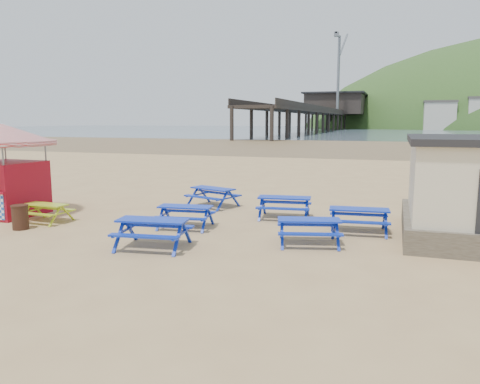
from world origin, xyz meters
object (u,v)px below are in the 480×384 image
(picnic_table_blue_a, at_px, (213,197))
(ice_cream_kiosk, at_px, (4,158))
(picnic_table_blue_b, at_px, (284,208))
(picnic_table_yellow, at_px, (46,213))
(litter_bin, at_px, (20,217))

(picnic_table_blue_a, height_order, ice_cream_kiosk, ice_cream_kiosk)
(picnic_table_blue_b, relative_size, picnic_table_yellow, 1.28)
(picnic_table_blue_a, bearing_deg, picnic_table_yellow, -115.12)
(ice_cream_kiosk, bearing_deg, picnic_table_yellow, -12.29)
(ice_cream_kiosk, xyz_separation_m, litter_bin, (2.26, -1.77, -1.79))
(picnic_table_blue_b, distance_m, ice_cream_kiosk, 10.82)
(picnic_table_yellow, relative_size, litter_bin, 1.99)
(picnic_table_yellow, bearing_deg, litter_bin, -88.50)
(picnic_table_blue_b, bearing_deg, ice_cream_kiosk, -171.76)
(picnic_table_blue_a, bearing_deg, litter_bin, -108.94)
(picnic_table_blue_b, bearing_deg, litter_bin, -157.32)
(litter_bin, bearing_deg, ice_cream_kiosk, 141.98)
(ice_cream_kiosk, relative_size, litter_bin, 4.85)
(picnic_table_blue_b, height_order, litter_bin, litter_bin)
(picnic_table_blue_b, height_order, picnic_table_yellow, picnic_table_blue_b)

